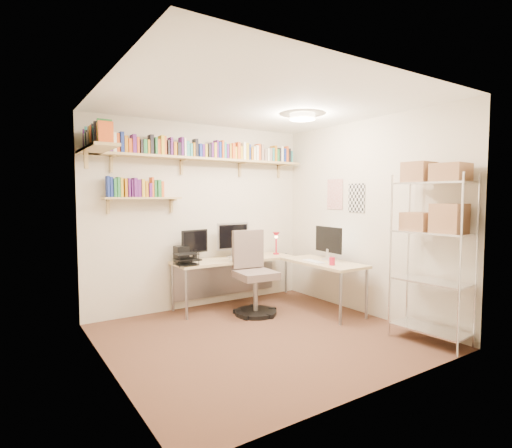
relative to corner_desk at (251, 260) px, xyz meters
The scene contains 6 objects.
ground 1.28m from the corner_desk, 115.53° to the right, with size 3.20×3.20×0.00m, color #4E3121.
room_shell 1.41m from the corner_desk, 115.34° to the right, with size 3.24×3.04×2.52m.
wall_shelves 1.66m from the corner_desk, 161.03° to the left, with size 3.12×1.09×0.80m.
corner_desk is the anchor object (origin of this frame).
office_chair 0.31m from the corner_desk, 113.50° to the right, with size 0.57×0.57×1.08m.
wire_rack 2.39m from the corner_desk, 67.18° to the right, with size 0.43×0.79×1.88m.
Camera 1 is at (-2.40, -3.51, 1.52)m, focal length 28.00 mm.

